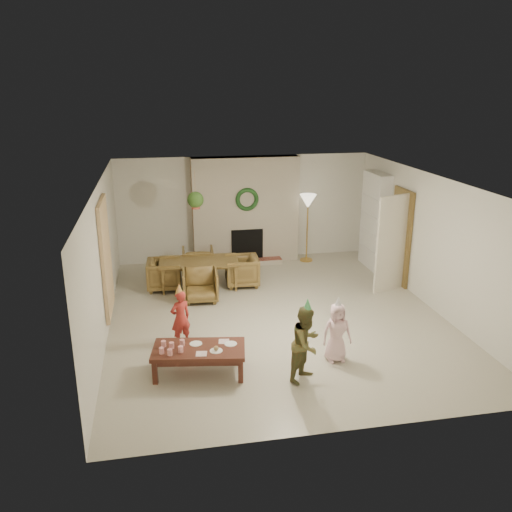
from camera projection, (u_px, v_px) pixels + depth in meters
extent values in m
plane|color=#B7B29E|center=(276.00, 315.00, 9.76)|extent=(7.00, 7.00, 0.00)
plane|color=white|center=(278.00, 181.00, 8.99)|extent=(7.00, 7.00, 0.00)
plane|color=silver|center=(244.00, 208.00, 12.65)|extent=(7.00, 0.00, 7.00)
plane|color=silver|center=(344.00, 340.00, 6.11)|extent=(7.00, 0.00, 7.00)
plane|color=silver|center=(103.00, 261.00, 8.84)|extent=(0.00, 7.00, 7.00)
plane|color=silver|center=(432.00, 242.00, 9.91)|extent=(0.00, 7.00, 7.00)
cube|color=#5D2F18|center=(245.00, 210.00, 12.46)|extent=(2.50, 0.40, 2.50)
cube|color=maroon|center=(248.00, 262.00, 12.50)|extent=(1.60, 0.30, 0.12)
cube|color=black|center=(247.00, 245.00, 12.54)|extent=(0.75, 0.12, 0.75)
torus|color=#18411A|center=(247.00, 199.00, 12.15)|extent=(0.54, 0.10, 0.54)
cylinder|color=gold|center=(306.00, 260.00, 12.82)|extent=(0.30, 0.30, 0.03)
cylinder|color=gold|center=(307.00, 230.00, 12.59)|extent=(0.03, 0.03, 1.47)
cone|color=beige|center=(308.00, 201.00, 12.37)|extent=(0.39, 0.39, 0.33)
cube|color=white|center=(375.00, 221.00, 12.08)|extent=(0.30, 1.00, 2.20)
cube|color=white|center=(372.00, 248.00, 12.28)|extent=(0.30, 0.92, 0.03)
cube|color=white|center=(373.00, 231.00, 12.15)|extent=(0.30, 0.92, 0.03)
cube|color=white|center=(375.00, 214.00, 12.03)|extent=(0.30, 0.92, 0.03)
cube|color=white|center=(376.00, 197.00, 11.91)|extent=(0.30, 0.92, 0.03)
cube|color=maroon|center=(374.00, 244.00, 12.09)|extent=(0.20, 0.40, 0.24)
cube|color=#26568E|center=(372.00, 225.00, 12.15)|extent=(0.20, 0.44, 0.24)
cube|color=#A26622|center=(376.00, 210.00, 11.89)|extent=(0.20, 0.36, 0.22)
cube|color=brown|center=(401.00, 237.00, 11.10)|extent=(0.05, 0.86, 2.04)
cube|color=beige|center=(392.00, 244.00, 10.68)|extent=(0.77, 0.32, 2.00)
cube|color=beige|center=(106.00, 257.00, 9.04)|extent=(0.06, 1.20, 2.00)
imported|color=brown|center=(199.00, 274.00, 11.05)|extent=(1.68, 1.00, 0.58)
imported|color=brown|center=(200.00, 285.00, 10.36)|extent=(0.71, 0.73, 0.64)
imported|color=brown|center=(198.00, 262.00, 11.72)|extent=(0.71, 0.73, 0.64)
imported|color=brown|center=(164.00, 274.00, 10.95)|extent=(0.73, 0.71, 0.64)
imported|color=brown|center=(242.00, 271.00, 11.16)|extent=(0.73, 0.71, 0.64)
cylinder|color=tan|center=(195.00, 188.00, 10.27)|extent=(0.01, 0.01, 0.70)
cylinder|color=#A64535|center=(196.00, 206.00, 10.38)|extent=(0.16, 0.16, 0.12)
sphere|color=#254517|center=(195.00, 200.00, 10.34)|extent=(0.32, 0.32, 0.32)
cube|color=#50261A|center=(199.00, 350.00, 7.70)|extent=(1.43, 0.87, 0.06)
cube|color=#50261A|center=(199.00, 354.00, 7.73)|extent=(1.31, 0.76, 0.08)
cube|color=#50261A|center=(155.00, 373.00, 7.49)|extent=(0.08, 0.08, 0.35)
cube|color=#50261A|center=(241.00, 371.00, 7.53)|extent=(0.08, 0.08, 0.35)
cube|color=#50261A|center=(160.00, 354.00, 8.01)|extent=(0.08, 0.08, 0.35)
cube|color=#50261A|center=(241.00, 353.00, 8.05)|extent=(0.08, 0.08, 0.35)
cylinder|color=white|center=(162.00, 351.00, 7.52)|extent=(0.08, 0.08, 0.09)
cylinder|color=white|center=(164.00, 344.00, 7.71)|extent=(0.08, 0.08, 0.09)
cylinder|color=white|center=(170.00, 352.00, 7.47)|extent=(0.08, 0.08, 0.09)
cylinder|color=white|center=(172.00, 345.00, 7.67)|extent=(0.08, 0.08, 0.09)
cylinder|color=white|center=(181.00, 349.00, 7.56)|extent=(0.08, 0.08, 0.09)
cylinder|color=white|center=(182.00, 343.00, 7.75)|extent=(0.08, 0.08, 0.09)
cylinder|color=white|center=(196.00, 344.00, 7.81)|extent=(0.21, 0.21, 0.01)
cylinder|color=white|center=(216.00, 351.00, 7.60)|extent=(0.21, 0.21, 0.01)
cylinder|color=white|center=(231.00, 344.00, 7.81)|extent=(0.21, 0.21, 0.01)
sphere|color=tan|center=(216.00, 348.00, 7.59)|extent=(0.08, 0.08, 0.07)
cube|color=#E0A5AF|center=(201.00, 354.00, 7.52)|extent=(0.18, 0.18, 0.01)
cube|color=#E0A5AF|center=(224.00, 341.00, 7.88)|extent=(0.18, 0.18, 0.01)
imported|color=#A72923|center=(180.00, 318.00, 8.54)|extent=(0.41, 0.34, 0.94)
cone|color=gold|center=(179.00, 289.00, 8.38)|extent=(0.14, 0.14, 0.18)
imported|color=brown|center=(306.00, 344.00, 7.50)|extent=(0.69, 0.68, 1.13)
cone|color=#51BF6C|center=(308.00, 304.00, 7.32)|extent=(0.17, 0.17, 0.18)
imported|color=#FAC8D3|center=(337.00, 332.00, 8.05)|extent=(0.46, 0.30, 0.94)
cone|color=silver|center=(338.00, 302.00, 7.89)|extent=(0.14, 0.14, 0.17)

